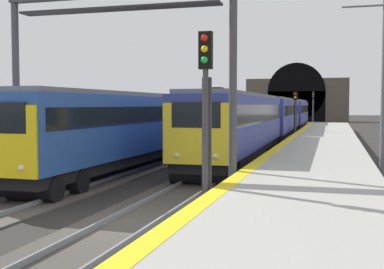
% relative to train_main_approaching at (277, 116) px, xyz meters
% --- Properties ---
extents(ground_plane, '(320.00, 320.00, 0.00)m').
position_rel_train_main_approaching_xyz_m(ground_plane, '(-35.99, 0.00, -2.33)').
color(ground_plane, '#282623').
extents(platform_right, '(112.00, 4.80, 1.06)m').
position_rel_train_main_approaching_xyz_m(platform_right, '(-35.99, -4.57, -1.80)').
color(platform_right, '#9E9B93').
rests_on(platform_right, ground_plane).
extents(platform_right_edge_strip, '(112.00, 0.50, 0.01)m').
position_rel_train_main_approaching_xyz_m(platform_right_edge_strip, '(-35.99, -2.42, -1.27)').
color(platform_right_edge_strip, yellow).
rests_on(platform_right_edge_strip, platform_right).
extents(track_main_line, '(160.00, 3.18, 0.21)m').
position_rel_train_main_approaching_xyz_m(track_main_line, '(-35.99, 0.00, -2.29)').
color(track_main_line, '#423D38').
rests_on(track_main_line, ground_plane).
extents(train_main_approaching, '(59.52, 3.10, 4.04)m').
position_rel_train_main_approaching_xyz_m(train_main_approaching, '(0.00, 0.00, 0.00)').
color(train_main_approaching, navy).
rests_on(train_main_approaching, ground_plane).
extents(train_adjacent_platform, '(57.54, 2.94, 4.91)m').
position_rel_train_main_approaching_xyz_m(train_adjacent_platform, '(-6.23, 4.85, -0.01)').
color(train_adjacent_platform, '#264C99').
rests_on(train_adjacent_platform, ground_plane).
extents(railway_signal_near, '(0.39, 0.38, 5.44)m').
position_rel_train_main_approaching_xyz_m(railway_signal_near, '(-35.06, -1.91, 0.95)').
color(railway_signal_near, '#38383D').
rests_on(railway_signal_near, ground_plane).
extents(railway_signal_mid, '(0.39, 0.38, 4.56)m').
position_rel_train_main_approaching_xyz_m(railway_signal_mid, '(-2.54, -1.91, 0.37)').
color(railway_signal_mid, '#38383D').
rests_on(railway_signal_mid, ground_plane).
extents(railway_signal_far, '(0.39, 0.38, 5.53)m').
position_rel_train_main_approaching_xyz_m(railway_signal_far, '(34.15, -1.91, 1.00)').
color(railway_signal_far, '#38383D').
rests_on(railway_signal_far, ground_plane).
extents(overhead_signal_gantry, '(0.70, 9.06, 7.75)m').
position_rel_train_main_approaching_xyz_m(overhead_signal_gantry, '(-31.48, 2.42, 3.50)').
color(overhead_signal_gantry, '#3F3F47').
rests_on(overhead_signal_gantry, ground_plane).
extents(tunnel_portal, '(2.68, 20.78, 11.98)m').
position_rel_train_main_approaching_xyz_m(tunnel_portal, '(57.23, 2.42, 2.11)').
color(tunnel_portal, '#51473D').
rests_on(tunnel_portal, ground_plane).
extents(catenary_mast_near, '(0.22, 1.85, 8.13)m').
position_rel_train_main_approaching_xyz_m(catenary_mast_near, '(-26.31, -7.34, 1.83)').
color(catenary_mast_near, '#595B60').
rests_on(catenary_mast_near, ground_plane).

